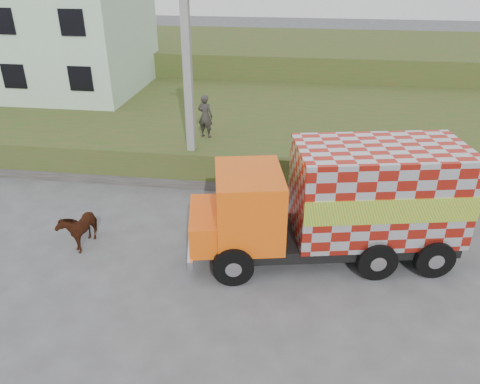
# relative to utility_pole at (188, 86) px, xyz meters

# --- Properties ---
(ground) EXTENTS (120.00, 120.00, 0.00)m
(ground) POSITION_rel_utility_pole_xyz_m (1.00, -4.60, -4.08)
(ground) COLOR #474749
(ground) RESTS_ON ground
(embankment) EXTENTS (40.00, 12.00, 1.50)m
(embankment) POSITION_rel_utility_pole_xyz_m (1.00, 5.40, -3.33)
(embankment) COLOR #2D4E1A
(embankment) RESTS_ON ground
(embankment_far) EXTENTS (40.00, 12.00, 3.00)m
(embankment_far) POSITION_rel_utility_pole_xyz_m (1.00, 17.40, -2.58)
(embankment_far) COLOR #2D4E1A
(embankment_far) RESTS_ON ground
(retaining_strip) EXTENTS (16.00, 0.50, 0.40)m
(retaining_strip) POSITION_rel_utility_pole_xyz_m (-1.00, -0.40, -3.88)
(retaining_strip) COLOR #595651
(retaining_strip) RESTS_ON ground
(building) EXTENTS (10.00, 8.00, 6.00)m
(building) POSITION_rel_utility_pole_xyz_m (-10.00, 8.40, 0.42)
(building) COLOR #B0CFB4
(building) RESTS_ON embankment
(utility_pole) EXTENTS (1.20, 0.30, 8.00)m
(utility_pole) POSITION_rel_utility_pole_xyz_m (0.00, 0.00, 0.00)
(utility_pole) COLOR gray
(utility_pole) RESTS_ON ground
(cargo_truck) EXTENTS (8.55, 4.22, 3.66)m
(cargo_truck) POSITION_rel_utility_pole_xyz_m (5.65, -4.44, -2.19)
(cargo_truck) COLOR black
(cargo_truck) RESTS_ON ground
(cow) EXTENTS (0.83, 1.63, 1.34)m
(cow) POSITION_rel_utility_pole_xyz_m (-2.61, -5.01, -3.41)
(cow) COLOR black
(cow) RESTS_ON ground
(pedestrian) EXTENTS (0.76, 0.60, 1.84)m
(pedestrian) POSITION_rel_utility_pole_xyz_m (0.27, 1.54, -1.65)
(pedestrian) COLOR #2F2D2A
(pedestrian) RESTS_ON embankment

